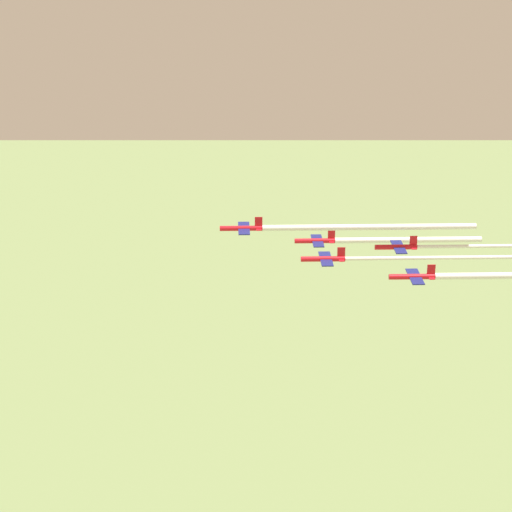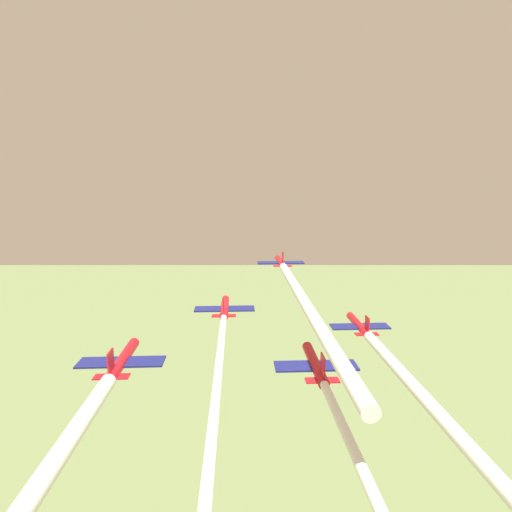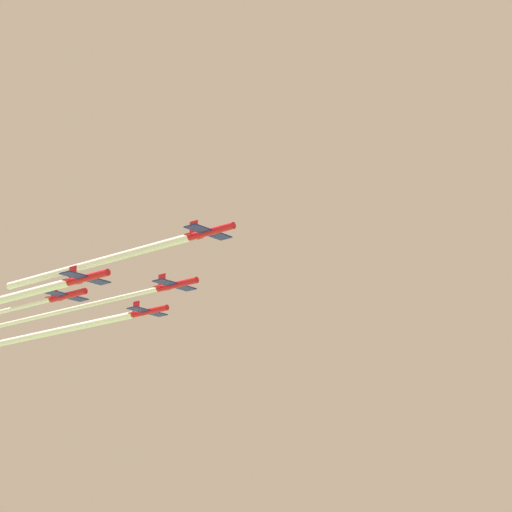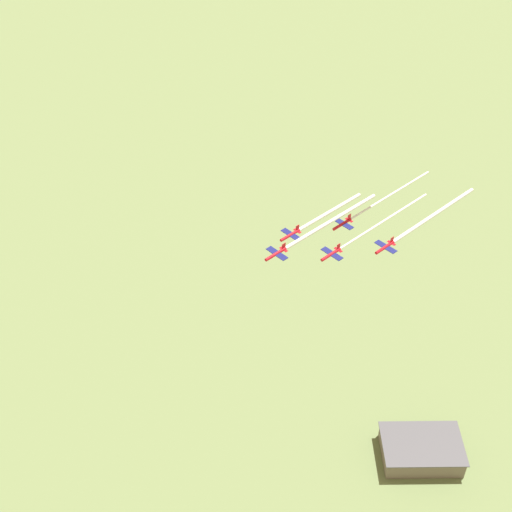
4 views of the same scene
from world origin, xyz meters
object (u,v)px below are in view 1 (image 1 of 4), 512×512
Objects in this scene: jet_1 at (325,259)px; jet_4 at (398,247)px; jet_2 at (316,241)px; jet_3 at (414,276)px; jet_0 at (243,228)px.

jet_4 is at bearing -59.53° from jet_1.
jet_2 is 1.00× the size of jet_3.
jet_2 is 17.11m from jet_4.
jet_4 is (16.69, 3.38, 1.65)m from jet_2.
jet_1 is at bearing -180.00° from jet_2.
jet_3 is at bearing -120.47° from jet_1.
jet_3 is (28.23, -9.47, 2.39)m from jet_2.
jet_0 is at bearing 90.00° from jet_4.
jet_4 is (-11.54, 12.85, -0.74)m from jet_3.
jet_4 is (21.84, 19.61, -4.02)m from jet_0.
jet_4 is (5.15, 16.23, -0.95)m from jet_1.
jet_3 is 17.28m from jet_4.
jet_0 is 1.00× the size of jet_3.
jet_0 is 1.00× the size of jet_1.
jet_0 is at bearing 59.53° from jet_3.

